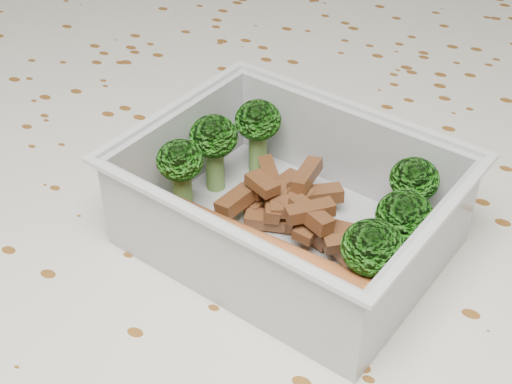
% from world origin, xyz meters
% --- Properties ---
extents(dining_table, '(1.40, 0.90, 0.75)m').
position_xyz_m(dining_table, '(0.00, 0.00, 0.67)').
color(dining_table, brown).
rests_on(dining_table, ground).
extents(tablecloth, '(1.46, 0.96, 0.19)m').
position_xyz_m(tablecloth, '(0.00, 0.00, 0.72)').
color(tablecloth, silver).
rests_on(tablecloth, dining_table).
extents(lunch_container, '(0.19, 0.16, 0.06)m').
position_xyz_m(lunch_container, '(0.03, 0.00, 0.78)').
color(lunch_container, silver).
rests_on(lunch_container, tablecloth).
extents(broccoli_florets, '(0.16, 0.11, 0.05)m').
position_xyz_m(broccoli_florets, '(0.04, 0.01, 0.79)').
color(broccoli_florets, '#608C3F').
rests_on(broccoli_florets, lunch_container).
extents(meat_pile, '(0.09, 0.06, 0.03)m').
position_xyz_m(meat_pile, '(0.03, 0.01, 0.77)').
color(meat_pile, brown).
rests_on(meat_pile, lunch_container).
extents(sausage, '(0.15, 0.04, 0.02)m').
position_xyz_m(sausage, '(0.03, -0.03, 0.78)').
color(sausage, '#C26431').
rests_on(sausage, lunch_container).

